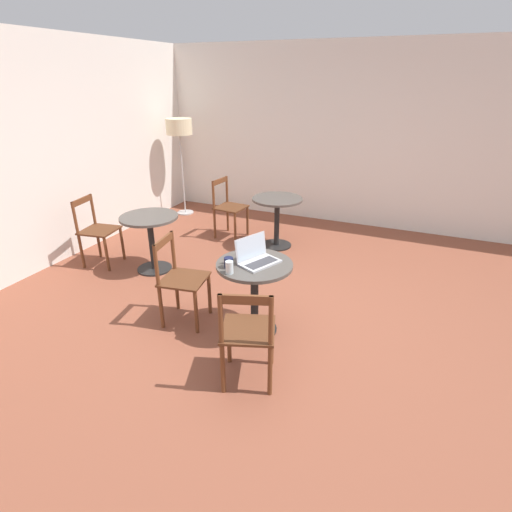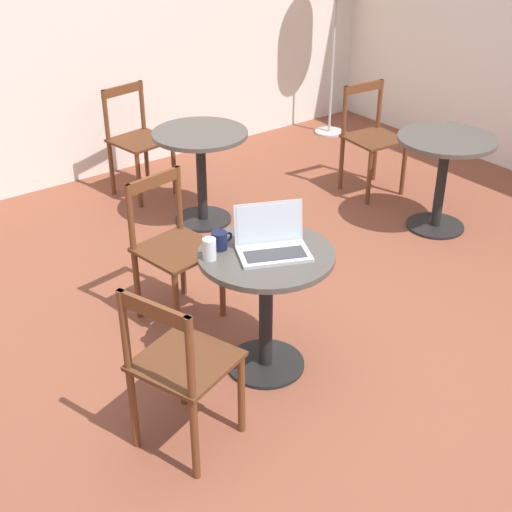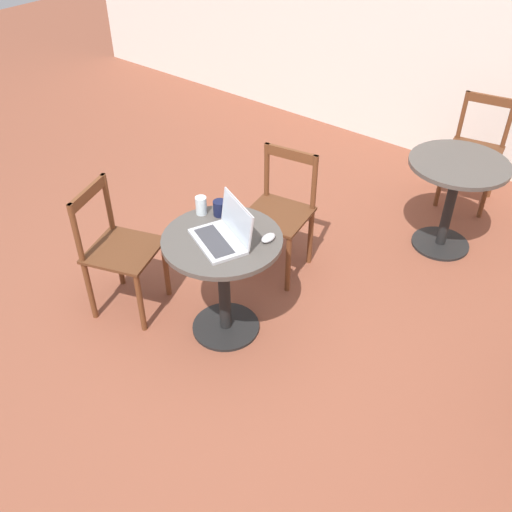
{
  "view_description": "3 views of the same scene",
  "coord_description": "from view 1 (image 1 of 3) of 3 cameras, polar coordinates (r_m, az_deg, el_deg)",
  "views": [
    {
      "loc": [
        -3.11,
        -1.03,
        2.22
      ],
      "look_at": [
        -0.0,
        0.32,
        0.68
      ],
      "focal_mm": 28.0,
      "sensor_mm": 36.0,
      "label": 1
    },
    {
      "loc": [
        -2.08,
        -2.17,
        2.42
      ],
      "look_at": [
        -0.16,
        0.38,
        0.61
      ],
      "focal_mm": 50.0,
      "sensor_mm": 36.0,
      "label": 2
    },
    {
      "loc": [
        1.55,
        -1.65,
        2.57
      ],
      "look_at": [
        -0.0,
        0.32,
        0.62
      ],
      "focal_mm": 40.0,
      "sensor_mm": 36.0,
      "label": 3
    }
  ],
  "objects": [
    {
      "name": "ground_plane",
      "position": [
        3.96,
        4.31,
        -9.77
      ],
      "size": [
        16.0,
        16.0,
        0.0
      ],
      "primitive_type": "plane",
      "color": "brown"
    },
    {
      "name": "wall_back",
      "position": [
        5.35,
        -30.68,
        11.76
      ],
      "size": [
        9.4,
        0.06,
        2.7
      ],
      "color": "white",
      "rests_on": "ground_plane"
    },
    {
      "name": "wall_side",
      "position": [
        6.48,
        14.66,
        15.97
      ],
      "size": [
        0.06,
        9.4,
        2.7
      ],
      "color": "white",
      "rests_on": "ground_plane"
    },
    {
      "name": "cafe_table_near",
      "position": [
        3.61,
        -0.22,
        -3.7
      ],
      "size": [
        0.69,
        0.69,
        0.7
      ],
      "color": "black",
      "rests_on": "ground_plane"
    },
    {
      "name": "cafe_table_mid",
      "position": [
        5.52,
        3.03,
        6.43
      ],
      "size": [
        0.69,
        0.69,
        0.7
      ],
      "color": "black",
      "rests_on": "ground_plane"
    },
    {
      "name": "cafe_table_far",
      "position": [
        4.97,
        -14.85,
        3.53
      ],
      "size": [
        0.69,
        0.69,
        0.7
      ],
      "color": "black",
      "rests_on": "ground_plane"
    },
    {
      "name": "chair_near_left",
      "position": [
        3.06,
        -1.19,
        -11.11
      ],
      "size": [
        0.52,
        0.52,
        0.86
      ],
      "color": "brown",
      "rests_on": "ground_plane"
    },
    {
      "name": "chair_near_back",
      "position": [
        3.87,
        -10.76,
        -3.36
      ],
      "size": [
        0.46,
        0.46,
        0.86
      ],
      "color": "brown",
      "rests_on": "ground_plane"
    },
    {
      "name": "chair_mid_back",
      "position": [
        5.92,
        -3.94,
        6.9
      ],
      "size": [
        0.44,
        0.44,
        0.86
      ],
      "color": "brown",
      "rests_on": "ground_plane"
    },
    {
      "name": "chair_far_back",
      "position": [
        5.38,
        -21.8,
        3.35
      ],
      "size": [
        0.46,
        0.46,
        0.86
      ],
      "color": "brown",
      "rests_on": "ground_plane"
    },
    {
      "name": "floor_lamp",
      "position": [
        6.89,
        -10.92,
        17.19
      ],
      "size": [
        0.42,
        0.42,
        1.59
      ],
      "color": "#B7B7B7",
      "rests_on": "ground_plane"
    },
    {
      "name": "laptop",
      "position": [
        3.53,
        0.15,
        -0.23
      ],
      "size": [
        0.42,
        0.37,
        0.23
      ],
      "color": "#B7B7BC",
      "rests_on": "cafe_table_near"
    },
    {
      "name": "mouse",
      "position": [
        3.76,
        -0.93,
        0.83
      ],
      "size": [
        0.06,
        0.1,
        0.03
      ],
      "color": "#B7B7BC",
      "rests_on": "cafe_table_near"
    },
    {
      "name": "mug",
      "position": [
        3.45,
        -3.91,
        -0.93
      ],
      "size": [
        0.12,
        0.08,
        0.09
      ],
      "color": "#141938",
      "rests_on": "cafe_table_near"
    },
    {
      "name": "drinking_glass",
      "position": [
        3.34,
        -3.82,
        -1.63
      ],
      "size": [
        0.07,
        0.07,
        0.11
      ],
      "color": "silver",
      "rests_on": "cafe_table_near"
    }
  ]
}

